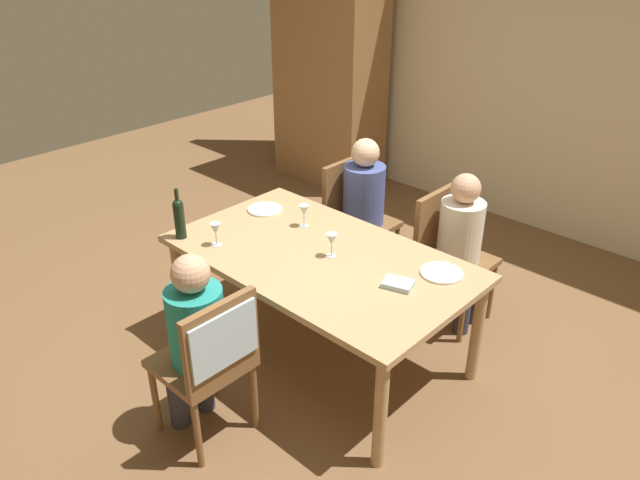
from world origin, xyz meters
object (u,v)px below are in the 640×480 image
at_px(person_man_guest, 195,332).
at_px(wine_glass_near_right, 332,240).
at_px(armoire_cabinet, 329,75).
at_px(dinner_plate_guest_left, 265,209).
at_px(chair_far_right, 447,248).
at_px(chair_far_left, 354,212).
at_px(wine_bottle_tall_green, 179,217).
at_px(person_man_bearded, 463,240).
at_px(dining_table, 320,265).
at_px(wine_glass_centre, 304,211).
at_px(person_woman_host, 366,202).
at_px(chair_near, 213,352).
at_px(wine_glass_near_left, 216,230).
at_px(dinner_plate_host, 441,273).

height_order(person_man_guest, wine_glass_near_right, person_man_guest).
xyz_separation_m(armoire_cabinet, dinner_plate_guest_left, (1.31, -2.09, -0.36)).
relative_size(chair_far_right, person_man_guest, 0.83).
height_order(chair_far_left, chair_far_right, same).
height_order(chair_far_left, wine_bottle_tall_green, wine_bottle_tall_green).
bearing_deg(person_man_bearded, dining_table, -25.69).
xyz_separation_m(wine_glass_centre, dinner_plate_guest_left, (-0.36, -0.02, -0.10)).
bearing_deg(dinner_plate_guest_left, person_woman_host, 66.32).
xyz_separation_m(person_man_guest, wine_glass_centre, (-0.31, 1.12, 0.20)).
relative_size(dining_table, wine_glass_centre, 12.32).
height_order(chair_far_left, person_man_guest, person_man_guest).
height_order(armoire_cabinet, dining_table, armoire_cabinet).
bearing_deg(person_man_bearded, person_woman_host, -90.00).
bearing_deg(chair_near, wine_glass_near_left, 49.96).
bearing_deg(chair_far_right, dinner_plate_host, 28.65).
height_order(armoire_cabinet, wine_glass_centre, armoire_cabinet).
xyz_separation_m(person_woman_host, dinner_plate_guest_left, (-0.32, -0.72, 0.08)).
bearing_deg(person_man_bearded, wine_glass_near_right, -23.32).
xyz_separation_m(wine_glass_centre, dinner_plate_host, (0.99, 0.10, -0.10)).
xyz_separation_m(person_woman_host, wine_bottle_tall_green, (-0.40, -1.35, 0.22)).
bearing_deg(chair_far_right, chair_near, -6.32).
xyz_separation_m(dining_table, wine_glass_centre, (-0.34, 0.21, 0.18)).
height_order(armoire_cabinet, person_man_bearded, armoire_cabinet).
xyz_separation_m(chair_far_right, person_woman_host, (-0.71, -0.00, 0.12)).
height_order(armoire_cabinet, person_man_guest, armoire_cabinet).
relative_size(chair_far_right, wine_bottle_tall_green, 2.77).
bearing_deg(dinner_plate_guest_left, chair_near, -53.13).
xyz_separation_m(chair_near, dinner_plate_guest_left, (-0.83, 1.10, 0.15)).
distance_m(armoire_cabinet, person_man_guest, 3.79).
height_order(chair_far_right, dinner_plate_host, chair_far_right).
distance_m(person_woman_host, wine_glass_centre, 0.73).
xyz_separation_m(dining_table, chair_near, (0.12, -0.91, -0.06)).
bearing_deg(wine_glass_near_right, armoire_cabinet, 132.77).
bearing_deg(person_woman_host, person_man_guest, 11.21).
xyz_separation_m(chair_far_right, person_man_guest, (-0.35, -1.82, 0.11)).
bearing_deg(chair_far_right, wine_glass_near_left, -34.74).
distance_m(wine_glass_near_left, wine_glass_near_right, 0.72).
bearing_deg(person_man_guest, chair_far_right, -10.91).
relative_size(wine_bottle_tall_green, wine_glass_near_left, 2.23).
bearing_deg(dinner_plate_host, wine_glass_near_left, -151.28).
distance_m(chair_far_left, person_woman_host, 0.17).
bearing_deg(wine_glass_near_right, dinner_plate_host, 24.90).
bearing_deg(person_woman_host, wine_glass_centre, 3.97).
distance_m(chair_near, person_man_guest, 0.16).
bearing_deg(armoire_cabinet, dinner_plate_guest_left, -57.84).
height_order(wine_glass_near_left, dinner_plate_host, wine_glass_near_left).
relative_size(chair_near, dinner_plate_guest_left, 3.90).
height_order(chair_far_left, chair_near, same).
distance_m(dining_table, dinner_plate_host, 0.73).
distance_m(wine_glass_centre, dinner_plate_guest_left, 0.38).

